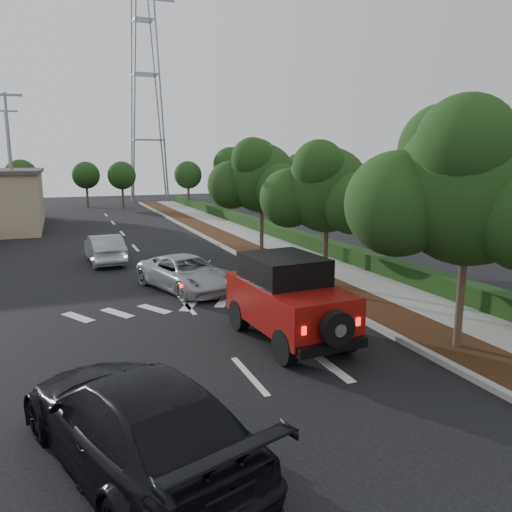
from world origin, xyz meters
TOP-DOWN VIEW (x-y plane):
  - ground at (0.00, 0.00)m, footprint 120.00×120.00m
  - curb at (4.60, 12.00)m, footprint 0.20×70.00m
  - planting_strip at (5.60, 12.00)m, footprint 1.80×70.00m
  - sidewalk at (7.50, 12.00)m, footprint 2.00×70.00m
  - hedge at (8.90, 12.00)m, footprint 0.80×70.00m
  - transmission_tower at (6.00, 48.00)m, footprint 7.00×4.00m
  - street_tree_near at (5.60, -0.50)m, footprint 3.80×3.80m
  - street_tree_mid at (5.60, 6.50)m, footprint 3.20×3.20m
  - street_tree_far at (5.60, 13.00)m, footprint 3.40×3.40m
  - light_pole_a at (-6.50, 26.00)m, footprint 2.00×0.22m
  - light_pole_b at (-7.50, 38.00)m, footprint 2.00×0.22m
  - red_jeep at (1.80, 1.96)m, footprint 2.28×4.62m
  - silver_suv_ahead at (0.50, 8.05)m, footprint 3.46×5.07m
  - black_suv_oncoming at (-2.93, -2.53)m, footprint 3.86×6.01m
  - silver_sedan_oncoming at (-1.93, 14.45)m, footprint 1.69×4.23m

SIDE VIEW (x-z plane):
  - ground at x=0.00m, z-range 0.00..0.00m
  - transmission_tower at x=6.00m, z-range -14.00..14.00m
  - street_tree_near at x=5.60m, z-range -2.96..2.96m
  - street_tree_mid at x=5.60m, z-range -2.66..2.66m
  - street_tree_far at x=5.60m, z-range -2.81..2.81m
  - light_pole_a at x=-6.50m, z-range -4.50..4.50m
  - light_pole_b at x=-7.50m, z-range -4.50..4.50m
  - planting_strip at x=5.60m, z-range 0.00..0.12m
  - sidewalk at x=7.50m, z-range 0.00..0.12m
  - curb at x=4.60m, z-range 0.00..0.15m
  - hedge at x=8.90m, z-range 0.00..0.80m
  - silver_suv_ahead at x=0.50m, z-range 0.00..1.29m
  - silver_sedan_oncoming at x=-1.93m, z-range 0.00..1.37m
  - black_suv_oncoming at x=-2.93m, z-range 0.00..1.62m
  - red_jeep at x=1.80m, z-range 0.02..2.33m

